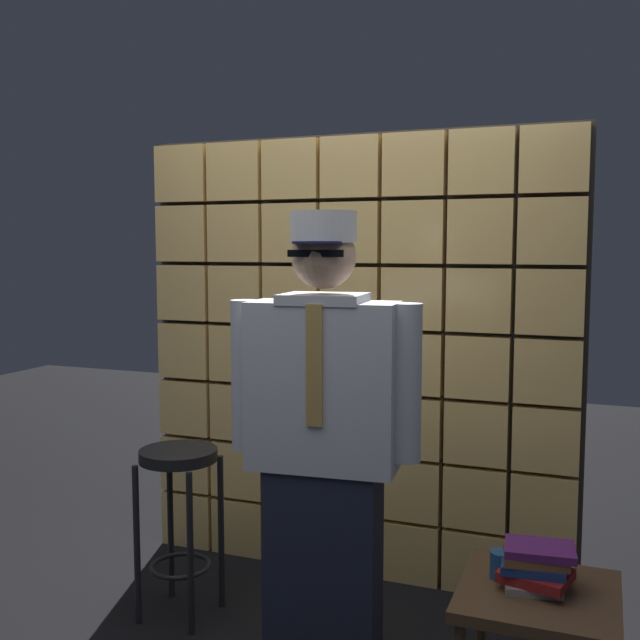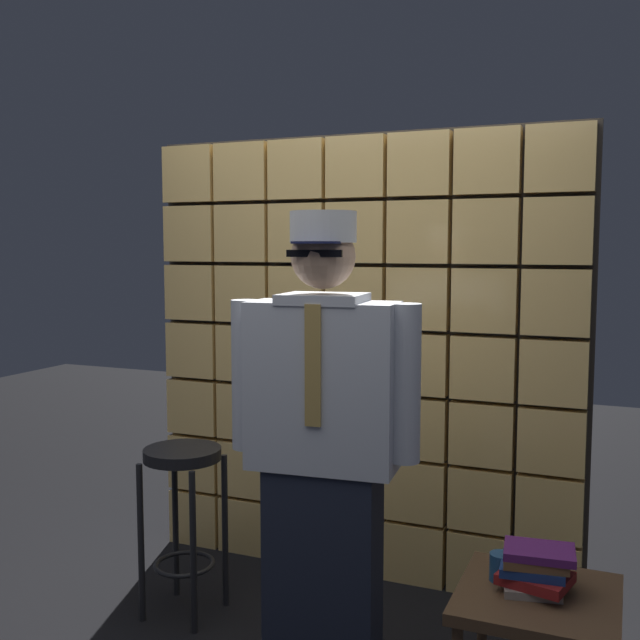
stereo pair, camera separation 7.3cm
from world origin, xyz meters
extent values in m
cube|color=#F2C672|center=(-0.93, 1.30, 0.15)|extent=(0.29, 0.08, 0.29)
cube|color=#F2C672|center=(-0.62, 1.30, 0.15)|extent=(0.29, 0.08, 0.29)
cube|color=#F2C672|center=(-0.31, 1.30, 0.15)|extent=(0.29, 0.08, 0.29)
cube|color=#F2C672|center=(0.00, 1.30, 0.15)|extent=(0.29, 0.08, 0.29)
cube|color=#F2C672|center=(0.31, 1.30, 0.15)|extent=(0.29, 0.08, 0.29)
cube|color=#F2C672|center=(0.62, 1.30, 0.15)|extent=(0.29, 0.08, 0.29)
cube|color=#F2C672|center=(0.93, 1.30, 0.15)|extent=(0.29, 0.08, 0.29)
cube|color=#F2C672|center=(-0.93, 1.30, 0.46)|extent=(0.29, 0.08, 0.29)
cube|color=#F2C672|center=(-0.62, 1.30, 0.46)|extent=(0.29, 0.08, 0.29)
cube|color=#F2C672|center=(-0.31, 1.30, 0.46)|extent=(0.29, 0.08, 0.29)
cube|color=#F2C672|center=(0.00, 1.30, 0.46)|extent=(0.29, 0.08, 0.29)
cube|color=#F2C672|center=(0.31, 1.30, 0.46)|extent=(0.29, 0.08, 0.29)
cube|color=#F2C672|center=(0.62, 1.30, 0.46)|extent=(0.29, 0.08, 0.29)
cube|color=#F2C672|center=(0.93, 1.30, 0.46)|extent=(0.29, 0.08, 0.29)
cube|color=#F2C672|center=(-0.93, 1.30, 0.77)|extent=(0.29, 0.08, 0.29)
cube|color=#F2C672|center=(-0.62, 1.30, 0.77)|extent=(0.29, 0.08, 0.29)
cube|color=#F2C672|center=(-0.31, 1.30, 0.77)|extent=(0.29, 0.08, 0.29)
cube|color=#F2C672|center=(0.00, 1.30, 0.77)|extent=(0.29, 0.08, 0.29)
cube|color=#F2C672|center=(0.31, 1.30, 0.77)|extent=(0.29, 0.08, 0.29)
cube|color=#F2C672|center=(0.62, 1.30, 0.77)|extent=(0.29, 0.08, 0.29)
cube|color=#F2C672|center=(0.93, 1.30, 0.77)|extent=(0.29, 0.08, 0.29)
cube|color=#F2C672|center=(-0.93, 1.30, 1.08)|extent=(0.29, 0.08, 0.29)
cube|color=#F2C672|center=(-0.62, 1.30, 1.08)|extent=(0.29, 0.08, 0.29)
cube|color=#F2C672|center=(-0.31, 1.30, 1.08)|extent=(0.29, 0.08, 0.29)
cube|color=#F2C672|center=(0.00, 1.30, 1.08)|extent=(0.29, 0.08, 0.29)
cube|color=#F2C672|center=(0.31, 1.30, 1.08)|extent=(0.29, 0.08, 0.29)
cube|color=#F2C672|center=(0.62, 1.30, 1.08)|extent=(0.29, 0.08, 0.29)
cube|color=#F2C672|center=(0.93, 1.30, 1.08)|extent=(0.29, 0.08, 0.29)
cube|color=#F2C672|center=(-0.93, 1.30, 1.39)|extent=(0.29, 0.08, 0.29)
cube|color=#F2C672|center=(-0.62, 1.30, 1.39)|extent=(0.29, 0.08, 0.29)
cube|color=#F2C672|center=(-0.31, 1.30, 1.39)|extent=(0.29, 0.08, 0.29)
cube|color=#F2C672|center=(0.00, 1.30, 1.39)|extent=(0.29, 0.08, 0.29)
cube|color=#F2C672|center=(0.31, 1.30, 1.39)|extent=(0.29, 0.08, 0.29)
cube|color=#F2C672|center=(0.62, 1.30, 1.39)|extent=(0.29, 0.08, 0.29)
cube|color=#F2C672|center=(0.93, 1.30, 1.39)|extent=(0.29, 0.08, 0.29)
cube|color=#F2C672|center=(-0.93, 1.30, 1.70)|extent=(0.29, 0.08, 0.29)
cube|color=#F2C672|center=(-0.62, 1.30, 1.70)|extent=(0.29, 0.08, 0.29)
cube|color=#F2C672|center=(-0.31, 1.30, 1.70)|extent=(0.29, 0.08, 0.29)
cube|color=#F2C672|center=(0.00, 1.30, 1.70)|extent=(0.29, 0.08, 0.29)
cube|color=#F2C672|center=(0.31, 1.30, 1.70)|extent=(0.29, 0.08, 0.29)
cube|color=#F2C672|center=(0.62, 1.30, 1.70)|extent=(0.29, 0.08, 0.29)
cube|color=#F2C672|center=(0.93, 1.30, 1.70)|extent=(0.29, 0.08, 0.29)
cube|color=#F2C672|center=(-0.93, 1.30, 2.01)|extent=(0.29, 0.08, 0.29)
cube|color=#F2C672|center=(-0.62, 1.30, 2.01)|extent=(0.29, 0.08, 0.29)
cube|color=#F2C672|center=(-0.31, 1.30, 2.01)|extent=(0.29, 0.08, 0.29)
cube|color=#F2C672|center=(0.00, 1.30, 2.01)|extent=(0.29, 0.08, 0.29)
cube|color=#F2C672|center=(0.31, 1.30, 2.01)|extent=(0.29, 0.08, 0.29)
cube|color=#F2C672|center=(0.62, 1.30, 2.01)|extent=(0.29, 0.08, 0.29)
cube|color=#F2C672|center=(0.93, 1.30, 2.01)|extent=(0.29, 0.08, 0.29)
cube|color=#38332D|center=(0.00, 1.36, 1.08)|extent=(2.19, 0.02, 2.19)
cube|color=#1E2333|center=(0.24, 0.31, 0.42)|extent=(0.42, 0.24, 0.84)
cube|color=silver|center=(0.24, 0.31, 1.14)|extent=(0.55, 0.28, 0.60)
cube|color=tan|center=(0.25, 0.19, 1.23)|extent=(0.06, 0.02, 0.42)
cube|color=silver|center=(0.24, 0.31, 1.45)|extent=(0.31, 0.27, 0.04)
sphere|color=tan|center=(0.24, 0.31, 1.60)|extent=(0.23, 0.23, 0.23)
ellipsoid|color=black|center=(0.24, 0.26, 1.56)|extent=(0.16, 0.09, 0.10)
cube|color=black|center=(0.25, 0.21, 1.61)|extent=(0.19, 0.03, 0.02)
cylinder|color=#191E47|center=(0.25, 0.23, 1.64)|extent=(0.19, 0.19, 0.01)
cylinder|color=white|center=(0.24, 0.31, 1.70)|extent=(0.23, 0.23, 0.11)
cylinder|color=silver|center=(0.53, 0.34, 1.16)|extent=(0.12, 0.12, 0.55)
cylinder|color=silver|center=(-0.06, 0.28, 1.16)|extent=(0.12, 0.12, 0.55)
cylinder|color=black|center=(-0.56, 0.62, 0.73)|extent=(0.34, 0.34, 0.05)
torus|color=black|center=(-0.56, 0.62, 0.22)|extent=(0.27, 0.27, 0.02)
cylinder|color=black|center=(-0.69, 0.48, 0.35)|extent=(0.03, 0.03, 0.70)
cylinder|color=black|center=(-0.42, 0.48, 0.35)|extent=(0.03, 0.03, 0.70)
cylinder|color=black|center=(-0.69, 0.75, 0.35)|extent=(0.03, 0.03, 0.70)
cylinder|color=black|center=(-0.42, 0.75, 0.35)|extent=(0.03, 0.03, 0.70)
cube|color=#513823|center=(0.99, 0.37, 0.47)|extent=(0.52, 0.52, 0.04)
cylinder|color=#513823|center=(0.77, 0.59, 0.22)|extent=(0.04, 0.04, 0.45)
cube|color=gray|center=(0.96, 0.38, 0.50)|extent=(0.21, 0.19, 0.03)
cube|color=maroon|center=(0.97, 0.38, 0.53)|extent=(0.25, 0.23, 0.03)
cube|color=navy|center=(0.96, 0.40, 0.56)|extent=(0.22, 0.20, 0.03)
cube|color=brown|center=(0.97, 0.40, 0.59)|extent=(0.23, 0.21, 0.03)
cube|color=#591E66|center=(0.99, 0.39, 0.62)|extent=(0.24, 0.19, 0.03)
cylinder|color=navy|center=(0.86, 0.42, 0.53)|extent=(0.08, 0.08, 0.09)
torus|color=navy|center=(0.92, 0.42, 0.54)|extent=(0.06, 0.01, 0.06)
camera|label=1|loc=(1.16, -2.12, 1.63)|focal=41.78mm
camera|label=2|loc=(1.23, -2.09, 1.63)|focal=41.78mm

